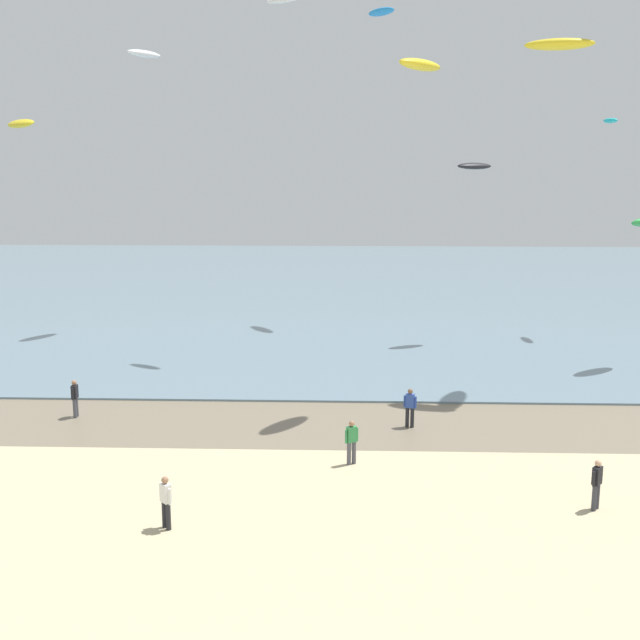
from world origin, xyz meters
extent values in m
cube|color=#7A6D59|center=(0.00, 22.74, 0.00)|extent=(120.00, 6.32, 0.01)
cube|color=slate|center=(0.00, 60.90, 0.05)|extent=(160.00, 70.00, 0.10)
cylinder|color=#4C4C56|center=(-10.48, 23.22, 0.44)|extent=(0.16, 0.16, 0.88)
cylinder|color=#4C4C56|center=(-10.47, 23.44, 0.44)|extent=(0.16, 0.16, 0.88)
cube|color=black|center=(-10.47, 23.33, 1.18)|extent=(0.22, 0.36, 0.60)
sphere|color=#9E7051|center=(-10.47, 23.33, 1.60)|extent=(0.22, 0.22, 0.22)
cylinder|color=black|center=(-10.48, 23.09, 1.13)|extent=(0.09, 0.09, 0.52)
cylinder|color=black|center=(-10.47, 23.57, 1.13)|extent=(0.09, 0.09, 0.52)
cylinder|color=#383842|center=(9.68, 14.37, 0.44)|extent=(0.16, 0.16, 0.88)
cylinder|color=#383842|center=(9.82, 14.54, 0.44)|extent=(0.16, 0.16, 0.88)
cube|color=black|center=(9.75, 14.46, 1.18)|extent=(0.40, 0.42, 0.60)
sphere|color=tan|center=(9.75, 14.46, 1.60)|extent=(0.22, 0.22, 0.22)
cylinder|color=black|center=(9.59, 14.27, 1.13)|extent=(0.09, 0.09, 0.52)
cylinder|color=black|center=(9.90, 14.64, 1.13)|extent=(0.09, 0.09, 0.52)
cylinder|color=#232328|center=(4.19, 22.51, 0.44)|extent=(0.16, 0.16, 0.88)
cylinder|color=#232328|center=(4.40, 22.45, 0.44)|extent=(0.16, 0.16, 0.88)
cube|color=#2D4CA5|center=(4.30, 22.48, 1.18)|extent=(0.41, 0.32, 0.60)
sphere|color=brown|center=(4.30, 22.48, 1.60)|extent=(0.22, 0.22, 0.22)
cylinder|color=#2D4CA5|center=(4.07, 22.55, 1.13)|extent=(0.09, 0.09, 0.52)
cylinder|color=#2D4CA5|center=(4.53, 22.41, 1.13)|extent=(0.09, 0.09, 0.52)
cylinder|color=#232328|center=(-4.05, 12.69, 0.44)|extent=(0.16, 0.16, 0.88)
cylinder|color=#232328|center=(-3.90, 12.53, 0.44)|extent=(0.16, 0.16, 0.88)
cube|color=white|center=(-3.98, 12.61, 1.18)|extent=(0.41, 0.41, 0.60)
sphere|color=#9E7051|center=(-3.98, 12.61, 1.60)|extent=(0.22, 0.22, 0.22)
cylinder|color=white|center=(-4.14, 12.78, 1.13)|extent=(0.09, 0.09, 0.52)
cylinder|color=white|center=(-3.81, 12.43, 1.13)|extent=(0.09, 0.09, 0.52)
cylinder|color=#4C4C56|center=(1.69, 18.10, 0.44)|extent=(0.16, 0.16, 0.88)
cylinder|color=#4C4C56|center=(1.88, 18.21, 0.44)|extent=(0.16, 0.16, 0.88)
cube|color=#338C4C|center=(1.78, 18.16, 1.18)|extent=(0.42, 0.37, 0.60)
sphere|color=#9E7051|center=(1.78, 18.16, 1.60)|extent=(0.22, 0.22, 0.22)
cylinder|color=#338C4C|center=(1.58, 18.03, 1.13)|extent=(0.09, 0.09, 0.52)
cylinder|color=#338C4C|center=(1.99, 18.28, 1.13)|extent=(0.09, 0.09, 0.52)
ellipsoid|color=yellow|center=(11.29, 28.55, 16.50)|extent=(3.33, 1.78, 0.61)
ellipsoid|color=white|center=(-2.06, 35.82, 19.89)|extent=(2.27, 1.71, 0.55)
ellipsoid|color=#2384D1|center=(3.74, 46.07, 21.03)|extent=(2.26, 2.67, 0.58)
ellipsoid|color=yellow|center=(4.65, 25.56, 15.27)|extent=(2.62, 3.08, 0.59)
ellipsoid|color=yellow|center=(-20.07, 43.10, 13.66)|extent=(3.12, 2.91, 0.82)
ellipsoid|color=white|center=(-11.50, 42.50, 17.96)|extent=(2.28, 2.89, 0.60)
ellipsoid|color=#19B2B7|center=(18.12, 41.97, 13.73)|extent=(0.76, 1.87, 0.38)
ellipsoid|color=black|center=(9.27, 39.25, 10.93)|extent=(2.52, 1.81, 0.52)
camera|label=1|loc=(1.57, -10.09, 11.19)|focal=44.52mm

